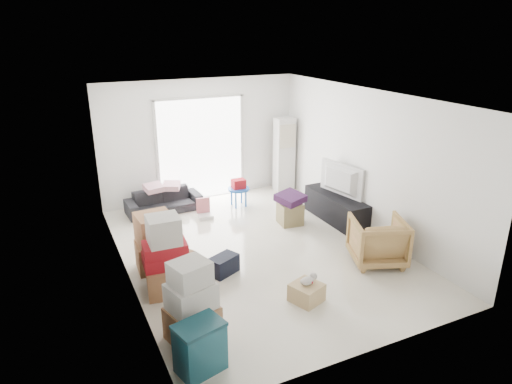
{
  "coord_description": "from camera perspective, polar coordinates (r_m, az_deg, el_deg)",
  "views": [
    {
      "loc": [
        -3.15,
        -6.53,
        3.74
      ],
      "look_at": [
        0.05,
        0.2,
        1.03
      ],
      "focal_mm": 32.0,
      "sensor_mm": 36.0,
      "label": 1
    }
  ],
  "objects": [
    {
      "name": "plush_bunny",
      "position": [
        6.67,
        6.6,
        -10.84
      ],
      "size": [
        0.28,
        0.16,
        0.14
      ],
      "rotation": [
        0.0,
        0.0,
        -0.26
      ],
      "color": "#B2ADA8",
      "rests_on": "wood_crate"
    },
    {
      "name": "armchair",
      "position": [
        7.85,
        14.98,
        -5.63
      ],
      "size": [
        1.07,
        1.04,
        0.86
      ],
      "primitive_type": "imported",
      "rotation": [
        0.0,
        0.0,
        2.77
      ],
      "color": "#B2814F",
      "rests_on": "room_shell"
    },
    {
      "name": "kids_table",
      "position": [
        9.96,
        -2.2,
        0.61
      ],
      "size": [
        0.48,
        0.48,
        0.62
      ],
      "rotation": [
        0.0,
        0.0,
        -0.31
      ],
      "color": "#1653B4",
      "rests_on": "room_shell"
    },
    {
      "name": "tv_console",
      "position": [
        9.4,
        9.95,
        -1.96
      ],
      "size": [
        0.49,
        1.63,
        0.54
      ],
      "primitive_type": "cube",
      "color": "black",
      "rests_on": "room_shell"
    },
    {
      "name": "toy_walker",
      "position": [
        9.52,
        -6.45,
        -2.52
      ],
      "size": [
        0.33,
        0.3,
        0.4
      ],
      "rotation": [
        0.0,
        0.0,
        -0.12
      ],
      "color": "silver",
      "rests_on": "room_shell"
    },
    {
      "name": "ac_tower",
      "position": [
        10.89,
        3.53,
        4.71
      ],
      "size": [
        0.45,
        0.3,
        1.75
      ],
      "primitive_type": "cube",
      "color": "silver",
      "rests_on": "room_shell"
    },
    {
      "name": "box_stack_a",
      "position": [
        5.88,
        -8.05,
        -13.82
      ],
      "size": [
        0.7,
        0.63,
        1.08
      ],
      "rotation": [
        0.0,
        0.0,
        0.22
      ],
      "color": "#946943",
      "rests_on": "room_shell"
    },
    {
      "name": "room_shell",
      "position": [
        7.64,
        0.32,
        1.77
      ],
      "size": [
        4.98,
        6.48,
        3.18
      ],
      "color": "white",
      "rests_on": "ground"
    },
    {
      "name": "storage_bins",
      "position": [
        5.5,
        -7.02,
        -18.7
      ],
      "size": [
        0.62,
        0.51,
        0.62
      ],
      "rotation": [
        0.0,
        0.0,
        0.26
      ],
      "color": "#184E5D",
      "rests_on": "room_shell"
    },
    {
      "name": "ottoman",
      "position": [
        9.15,
        4.28,
        -2.67
      ],
      "size": [
        0.48,
        0.48,
        0.44
      ],
      "primitive_type": "cube",
      "rotation": [
        0.0,
        0.0,
        -0.12
      ],
      "color": "#988358",
      "rests_on": "room_shell"
    },
    {
      "name": "sofa",
      "position": [
        9.89,
        -11.48,
        -0.71
      ],
      "size": [
        1.6,
        0.53,
        0.62
      ],
      "primitive_type": "imported",
      "rotation": [
        0.0,
        0.0,
        0.04
      ],
      "color": "#232327",
      "rests_on": "room_shell"
    },
    {
      "name": "pillow_left",
      "position": [
        9.77,
        -12.72,
        1.23
      ],
      "size": [
        0.43,
        0.37,
        0.12
      ],
      "primitive_type": "cube",
      "rotation": [
        0.0,
        0.0,
        0.2
      ],
      "color": "#D89EAB",
      "rests_on": "sofa"
    },
    {
      "name": "box_stack_b",
      "position": [
        6.88,
        -11.21,
        -8.3
      ],
      "size": [
        0.68,
        0.68,
        1.2
      ],
      "rotation": [
        0.0,
        0.0,
        -0.08
      ],
      "color": "#946943",
      "rests_on": "room_shell"
    },
    {
      "name": "duffel_bag",
      "position": [
        7.4,
        -4.06,
        -9.07
      ],
      "size": [
        0.54,
        0.45,
        0.3
      ],
      "primitive_type": "cube",
      "rotation": [
        0.0,
        0.0,
        0.44
      ],
      "color": "black",
      "rests_on": "room_shell"
    },
    {
      "name": "blanket",
      "position": [
        9.05,
        4.32,
        -0.99
      ],
      "size": [
        0.61,
        0.61,
        0.14
      ],
      "primitive_type": "cube",
      "rotation": [
        0.0,
        0.0,
        0.31
      ],
      "color": "#3F1C46",
      "rests_on": "ottoman"
    },
    {
      "name": "box_stack_c",
      "position": [
        7.57,
        -12.43,
        -6.17
      ],
      "size": [
        0.65,
        0.58,
        0.94
      ],
      "rotation": [
        0.0,
        0.0,
        -0.07
      ],
      "color": "#946943",
      "rests_on": "room_shell"
    },
    {
      "name": "loose_box",
      "position": [
        7.51,
        -9.99,
        -8.63
      ],
      "size": [
        0.59,
        0.59,
        0.36
      ],
      "primitive_type": "cube",
      "rotation": [
        0.0,
        0.0,
        0.53
      ],
      "color": "#946943",
      "rests_on": "room_shell"
    },
    {
      "name": "wood_crate",
      "position": [
        6.75,
        6.34,
        -12.38
      ],
      "size": [
        0.52,
        0.52,
        0.27
      ],
      "primitive_type": "cube",
      "rotation": [
        0.0,
        0.0,
        0.36
      ],
      "color": "tan",
      "rests_on": "room_shell"
    },
    {
      "name": "television",
      "position": [
        9.28,
        10.08,
        0.02
      ],
      "size": [
        0.83,
        1.21,
        0.15
      ],
      "primitive_type": "imported",
      "rotation": [
        0.0,
        0.0,
        1.75
      ],
      "color": "black",
      "rests_on": "tv_console"
    },
    {
      "name": "pillow_right",
      "position": [
        9.82,
        -10.56,
        1.47
      ],
      "size": [
        0.41,
        0.38,
        0.11
      ],
      "primitive_type": "cube",
      "rotation": [
        0.0,
        0.0,
        -0.46
      ],
      "color": "#D89EAB",
      "rests_on": "sofa"
    },
    {
      "name": "sliding_door",
      "position": [
        10.32,
        -6.9,
        5.87
      ],
      "size": [
        2.1,
        0.04,
        2.33
      ],
      "color": "white",
      "rests_on": "room_shell"
    }
  ]
}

